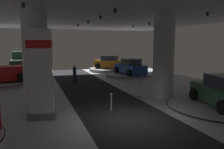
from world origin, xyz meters
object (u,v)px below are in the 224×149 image
object	(u,v)px
display_car_near_right	(224,92)
display_car_deep_right	(110,63)
visitor_walking_near	(75,73)
display_platform_deep_right	(111,69)
column_right	(164,56)
display_platform_far_right	(130,75)
display_platform_deep_left	(21,72)
column_left	(36,59)
brand_sign_pylon	(41,73)
display_car_far_right	(130,67)
display_platform_near_right	(223,107)
pickup_truck_deep_left	(21,63)

from	to	relation	value
display_car_near_right	display_car_deep_right	size ratio (longest dim) A/B	1.03
visitor_walking_near	display_platform_deep_right	bearing A→B (deg)	51.62
column_right	display_platform_far_right	distance (m)	10.45
display_platform_deep_left	display_platform_deep_right	xyz separation A→B (m)	(11.08, -0.34, -0.00)
column_left	display_platform_deep_right	size ratio (longest dim) A/B	0.97
column_right	brand_sign_pylon	bearing A→B (deg)	-165.12
display_car_deep_right	visitor_walking_near	world-z (taller)	display_car_deep_right
display_car_deep_right	display_platform_far_right	world-z (taller)	display_car_deep_right
display_car_far_right	display_platform_deep_left	bearing A→B (deg)	153.08
display_car_deep_right	display_car_far_right	bearing A→B (deg)	-85.04
column_left	display_car_deep_right	bearing A→B (deg)	58.81
display_platform_near_right	visitor_walking_near	size ratio (longest dim) A/B	3.81
brand_sign_pylon	pickup_truck_deep_left	world-z (taller)	brand_sign_pylon
pickup_truck_deep_left	display_platform_far_right	xyz separation A→B (m)	(11.55, -6.15, -1.15)
display_platform_near_right	display_car_near_right	xyz separation A→B (m)	(-0.01, -0.03, 0.86)
brand_sign_pylon	column_right	bearing A→B (deg)	14.88
brand_sign_pylon	display_car_near_right	xyz separation A→B (m)	(9.45, -1.59, -1.22)
display_car_deep_right	visitor_walking_near	distance (m)	9.80
visitor_walking_near	brand_sign_pylon	bearing A→B (deg)	-108.24
display_platform_deep_right	column_right	bearing A→B (deg)	-95.41
column_right	column_left	distance (m)	8.05
display_platform_near_right	display_platform_deep_left	distance (m)	22.42
brand_sign_pylon	display_car_far_right	size ratio (longest dim) A/B	0.97
column_left	display_car_far_right	distance (m)	14.31
pickup_truck_deep_left	visitor_walking_near	xyz separation A→B (m)	(5.01, -8.33, -0.38)
brand_sign_pylon	display_platform_deep_right	xyz separation A→B (m)	(9.33, 17.52, -2.02)
display_car_deep_right	display_car_far_right	distance (m)	5.57
pickup_truck_deep_left	brand_sign_pylon	bearing A→B (deg)	-84.45
display_platform_near_right	display_platform_deep_left	xyz separation A→B (m)	(-11.21, 19.42, 0.07)
brand_sign_pylon	display_car_far_right	xyz separation A→B (m)	(9.78, 12.00, -1.20)
display_platform_deep_left	display_platform_deep_right	world-z (taller)	display_platform_deep_left
column_left	display_car_far_right	bearing A→B (deg)	45.45
brand_sign_pylon	display_platform_deep_right	world-z (taller)	brand_sign_pylon
display_platform_deep_right	display_platform_far_right	xyz separation A→B (m)	(0.45, -5.50, -0.05)
display_platform_deep_left	display_car_far_right	xyz separation A→B (m)	(11.54, -5.86, 0.81)
column_left	display_platform_near_right	distance (m)	10.56
brand_sign_pylon	display_car_far_right	world-z (taller)	brand_sign_pylon
display_platform_deep_right	display_platform_far_right	world-z (taller)	display_platform_deep_right
display_car_near_right	visitor_walking_near	bearing A→B (deg)	118.48
display_platform_near_right	display_car_near_right	size ratio (longest dim) A/B	1.36
column_right	display_platform_deep_right	bearing A→B (deg)	84.59
display_platform_near_right	display_car_far_right	distance (m)	13.59
visitor_walking_near	column_right	bearing A→B (deg)	-59.22
brand_sign_pylon	visitor_walking_near	size ratio (longest dim) A/B	2.69
display_platform_deep_right	visitor_walking_near	size ratio (longest dim) A/B	3.58
column_right	display_platform_deep_left	size ratio (longest dim) A/B	0.97
column_left	display_car_far_right	xyz separation A→B (m)	(9.97, 10.12, -1.74)
display_platform_deep_left	display_platform_far_right	world-z (taller)	display_platform_deep_left
pickup_truck_deep_left	column_left	bearing A→B (deg)	-84.46
pickup_truck_deep_left	display_platform_deep_right	world-z (taller)	pickup_truck_deep_left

